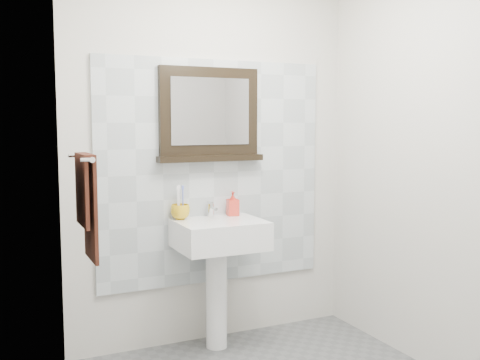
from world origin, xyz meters
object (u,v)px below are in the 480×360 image
pedestal_sink (219,248)px  hand_towel (87,199)px  toothbrush_cup (180,212)px  framed_mirror (209,117)px  soap_dispenser (233,204)px

pedestal_sink → hand_towel: bearing=-157.5°
toothbrush_cup → pedestal_sink: bearing=-32.7°
pedestal_sink → toothbrush_cup: size_ratio=7.76×
toothbrush_cup → framed_mirror: 0.66m
framed_mirror → hand_towel: framed_mirror is taller
toothbrush_cup → framed_mirror: framed_mirror is taller
soap_dispenser → framed_mirror: 0.60m
framed_mirror → pedestal_sink: bearing=-94.1°
pedestal_sink → soap_dispenser: soap_dispenser is taller
framed_mirror → soap_dispenser: bearing=-21.6°
pedestal_sink → framed_mirror: bearing=85.9°
toothbrush_cup → soap_dispenser: 0.37m
pedestal_sink → framed_mirror: (0.01, 0.19, 0.85)m
hand_towel → framed_mirror: bearing=31.6°
pedestal_sink → soap_dispenser: size_ratio=5.90×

